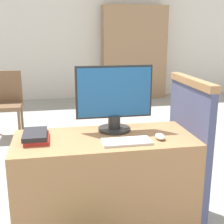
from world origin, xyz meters
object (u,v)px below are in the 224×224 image
(keyboard, at_px, (127,142))
(book_stack, at_px, (36,136))
(monitor, at_px, (114,99))
(mouse, at_px, (160,137))
(far_chair, at_px, (6,100))

(keyboard, relative_size, book_stack, 1.27)
(monitor, distance_m, mouse, 0.42)
(keyboard, relative_size, far_chair, 0.35)
(mouse, bearing_deg, far_chair, 117.87)
(mouse, bearing_deg, monitor, 137.22)
(far_chair, bearing_deg, book_stack, -63.03)
(book_stack, bearing_deg, keyboard, -15.07)
(monitor, xyz_separation_m, mouse, (0.26, -0.24, -0.21))
(mouse, relative_size, book_stack, 0.39)
(book_stack, distance_m, far_chair, 2.49)
(keyboard, bearing_deg, far_chair, 113.40)
(monitor, bearing_deg, far_chair, 115.19)
(keyboard, xyz_separation_m, book_stack, (-0.58, 0.16, 0.02))
(keyboard, height_order, book_stack, book_stack)
(monitor, distance_m, keyboard, 0.35)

